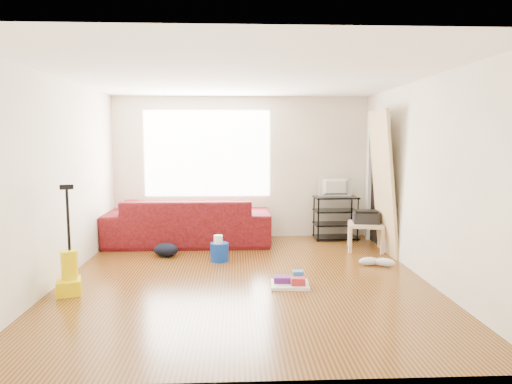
{
  "coord_description": "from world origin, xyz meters",
  "views": [
    {
      "loc": [
        -0.1,
        -5.62,
        1.74
      ],
      "look_at": [
        0.18,
        0.6,
        1.03
      ],
      "focal_mm": 32.0,
      "sensor_mm": 36.0,
      "label": 1
    }
  ],
  "objects_px": {
    "tv_stand": "(335,217)",
    "bucket": "(220,261)",
    "cleaning_tray": "(291,282)",
    "backpack": "(166,256)",
    "vacuum": "(69,274)",
    "side_table": "(366,227)",
    "sofa": "(189,244)"
  },
  "relations": [
    {
      "from": "sofa",
      "to": "side_table",
      "type": "distance_m",
      "value": 2.91
    },
    {
      "from": "vacuum",
      "to": "cleaning_tray",
      "type": "bearing_deg",
      "value": -14.43
    },
    {
      "from": "cleaning_tray",
      "to": "vacuum",
      "type": "bearing_deg",
      "value": -176.73
    },
    {
      "from": "backpack",
      "to": "vacuum",
      "type": "distance_m",
      "value": 1.84
    },
    {
      "from": "tv_stand",
      "to": "cleaning_tray",
      "type": "xyz_separation_m",
      "value": [
        -1.1,
        -2.57,
        -0.34
      ]
    },
    {
      "from": "tv_stand",
      "to": "vacuum",
      "type": "height_order",
      "value": "vacuum"
    },
    {
      "from": "side_table",
      "to": "backpack",
      "type": "height_order",
      "value": "side_table"
    },
    {
      "from": "tv_stand",
      "to": "vacuum",
      "type": "bearing_deg",
      "value": -145.55
    },
    {
      "from": "tv_stand",
      "to": "bucket",
      "type": "height_order",
      "value": "tv_stand"
    },
    {
      "from": "tv_stand",
      "to": "side_table",
      "type": "relative_size",
      "value": 1.21
    },
    {
      "from": "backpack",
      "to": "vacuum",
      "type": "relative_size",
      "value": 0.3
    },
    {
      "from": "vacuum",
      "to": "bucket",
      "type": "bearing_deg",
      "value": 20.88
    },
    {
      "from": "backpack",
      "to": "sofa",
      "type": "bearing_deg",
      "value": 90.45
    },
    {
      "from": "tv_stand",
      "to": "cleaning_tray",
      "type": "relative_size",
      "value": 1.63
    },
    {
      "from": "sofa",
      "to": "vacuum",
      "type": "bearing_deg",
      "value": 65.46
    },
    {
      "from": "sofa",
      "to": "tv_stand",
      "type": "height_order",
      "value": "tv_stand"
    },
    {
      "from": "sofa",
      "to": "cleaning_tray",
      "type": "xyz_separation_m",
      "value": [
        1.44,
        -2.3,
        0.05
      ]
    },
    {
      "from": "bucket",
      "to": "vacuum",
      "type": "xyz_separation_m",
      "value": [
        -1.66,
        -1.32,
        0.23
      ]
    },
    {
      "from": "bucket",
      "to": "side_table",
      "type": "bearing_deg",
      "value": 13.79
    },
    {
      "from": "tv_stand",
      "to": "side_table",
      "type": "xyz_separation_m",
      "value": [
        0.3,
        -0.83,
        -0.02
      ]
    },
    {
      "from": "sofa",
      "to": "tv_stand",
      "type": "relative_size",
      "value": 3.52
    },
    {
      "from": "sofa",
      "to": "backpack",
      "type": "distance_m",
      "value": 0.87
    },
    {
      "from": "bucket",
      "to": "backpack",
      "type": "relative_size",
      "value": 0.71
    },
    {
      "from": "cleaning_tray",
      "to": "backpack",
      "type": "bearing_deg",
      "value": 139.28
    },
    {
      "from": "tv_stand",
      "to": "bucket",
      "type": "relative_size",
      "value": 2.91
    },
    {
      "from": "tv_stand",
      "to": "backpack",
      "type": "relative_size",
      "value": 2.06
    },
    {
      "from": "backpack",
      "to": "side_table",
      "type": "bearing_deg",
      "value": 23.3
    },
    {
      "from": "sofa",
      "to": "tv_stand",
      "type": "bearing_deg",
      "value": -173.92
    },
    {
      "from": "bucket",
      "to": "cleaning_tray",
      "type": "height_order",
      "value": "cleaning_tray"
    },
    {
      "from": "cleaning_tray",
      "to": "backpack",
      "type": "xyz_separation_m",
      "value": [
        -1.71,
        1.47,
        -0.05
      ]
    },
    {
      "from": "bucket",
      "to": "tv_stand",
      "type": "bearing_deg",
      "value": 34.89
    },
    {
      "from": "side_table",
      "to": "cleaning_tray",
      "type": "xyz_separation_m",
      "value": [
        -1.4,
        -1.74,
        -0.31
      ]
    }
  ]
}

